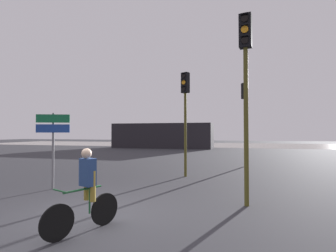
{
  "coord_description": "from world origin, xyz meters",
  "views": [
    {
      "loc": [
        3.31,
        -5.35,
        1.93
      ],
      "look_at": [
        0.5,
        5.0,
        2.2
      ],
      "focal_mm": 28.0,
      "sensor_mm": 36.0,
      "label": 1
    }
  ],
  "objects_px": {
    "direction_sign_post": "(53,137)",
    "distant_building": "(163,136)",
    "cyclist": "(86,189)",
    "traffic_light_near_right": "(246,74)",
    "traffic_light_far_right": "(245,109)",
    "traffic_light_center": "(185,104)"
  },
  "relations": [
    {
      "from": "distant_building",
      "to": "cyclist",
      "type": "height_order",
      "value": "distant_building"
    },
    {
      "from": "distant_building",
      "to": "traffic_light_near_right",
      "type": "xyz_separation_m",
      "value": [
        9.51,
        -24.79,
        1.96
      ]
    },
    {
      "from": "distant_building",
      "to": "direction_sign_post",
      "type": "relative_size",
      "value": 4.79
    },
    {
      "from": "traffic_light_far_right",
      "to": "direction_sign_post",
      "type": "height_order",
      "value": "traffic_light_far_right"
    },
    {
      "from": "direction_sign_post",
      "to": "traffic_light_far_right",
      "type": "bearing_deg",
      "value": -151.58
    },
    {
      "from": "distant_building",
      "to": "traffic_light_near_right",
      "type": "relative_size",
      "value": 2.44
    },
    {
      "from": "direction_sign_post",
      "to": "cyclist",
      "type": "distance_m",
      "value": 4.56
    },
    {
      "from": "direction_sign_post",
      "to": "cyclist",
      "type": "xyz_separation_m",
      "value": [
        3.24,
        -3.06,
        -0.97
      ]
    },
    {
      "from": "traffic_light_center",
      "to": "traffic_light_far_right",
      "type": "bearing_deg",
      "value": -97.18
    },
    {
      "from": "traffic_light_near_right",
      "to": "cyclist",
      "type": "relative_size",
      "value": 3.14
    },
    {
      "from": "distant_building",
      "to": "cyclist",
      "type": "relative_size",
      "value": 7.68
    },
    {
      "from": "distant_building",
      "to": "traffic_light_far_right",
      "type": "relative_size",
      "value": 2.61
    },
    {
      "from": "traffic_light_center",
      "to": "traffic_light_near_right",
      "type": "bearing_deg",
      "value": 145.34
    },
    {
      "from": "traffic_light_far_right",
      "to": "cyclist",
      "type": "height_order",
      "value": "traffic_light_far_right"
    },
    {
      "from": "distant_building",
      "to": "cyclist",
      "type": "distance_m",
      "value": 28.23
    },
    {
      "from": "traffic_light_far_right",
      "to": "distant_building",
      "type": "bearing_deg",
      "value": -85.21
    },
    {
      "from": "traffic_light_center",
      "to": "direction_sign_post",
      "type": "height_order",
      "value": "traffic_light_center"
    },
    {
      "from": "direction_sign_post",
      "to": "distant_building",
      "type": "bearing_deg",
      "value": -105.18
    },
    {
      "from": "distant_building",
      "to": "traffic_light_far_right",
      "type": "bearing_deg",
      "value": -59.53
    },
    {
      "from": "traffic_light_far_right",
      "to": "cyclist",
      "type": "distance_m",
      "value": 11.78
    },
    {
      "from": "traffic_light_near_right",
      "to": "cyclist",
      "type": "height_order",
      "value": "traffic_light_near_right"
    },
    {
      "from": "traffic_light_center",
      "to": "direction_sign_post",
      "type": "distance_m",
      "value": 5.55
    }
  ]
}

